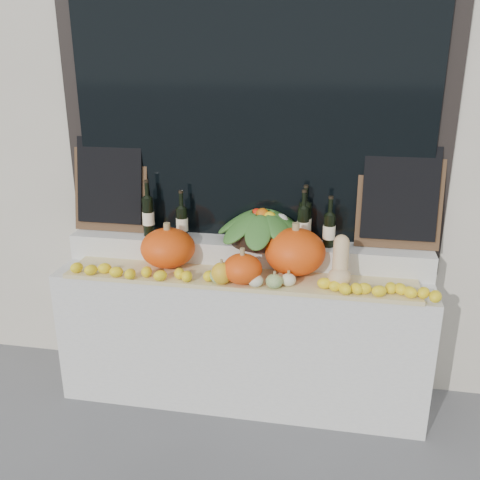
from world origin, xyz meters
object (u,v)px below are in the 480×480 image
produce_bowl (262,226)px  pumpkin_left (168,248)px  wine_bottle_tall (305,222)px  butternut_squash (340,265)px  pumpkin_right (295,252)px

produce_bowl → pumpkin_left: bearing=-163.0°
produce_bowl → wine_bottle_tall: size_ratio=1.65×
butternut_squash → wine_bottle_tall: 0.41m
pumpkin_left → produce_bowl: produce_bowl is taller
produce_bowl → pumpkin_right: bearing=-33.7°
pumpkin_right → butternut_squash: (0.27, -0.13, -0.01)m
butternut_squash → pumpkin_left: bearing=174.6°
pumpkin_left → pumpkin_right: bearing=1.9°
pumpkin_right → butternut_squash: butternut_squash is taller
pumpkin_right → butternut_squash: 0.30m
produce_bowl → wine_bottle_tall: 0.26m
pumpkin_left → butternut_squash: butternut_squash is taller
butternut_squash → pumpkin_right: bearing=154.9°
pumpkin_right → butternut_squash: size_ratio=1.28×
pumpkin_left → wine_bottle_tall: bearing=14.5°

